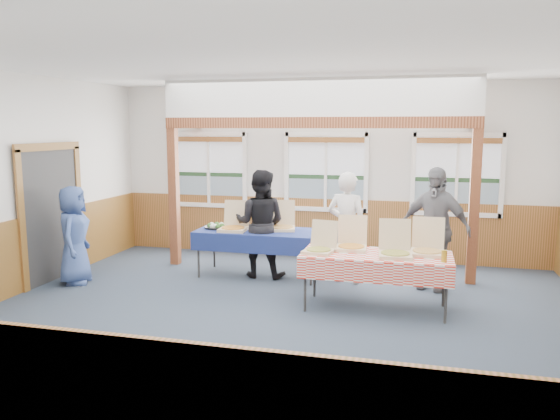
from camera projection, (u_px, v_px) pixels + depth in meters
The scene contains 29 objects.
floor at pixel (279, 319), 6.95m from camera, with size 8.00×8.00×0.00m, color #27333F.
ceiling at pixel (279, 61), 6.47m from camera, with size 8.00×8.00×0.00m, color white.
wall_back at pixel (326, 172), 10.06m from camera, with size 8.00×8.00×0.00m, color silver.
wall_front at pixel (138, 261), 3.36m from camera, with size 8.00×8.00×0.00m, color silver.
wall_left at pixel (5, 186), 7.69m from camera, with size 8.00×8.00×0.00m, color silver.
wainscot_back at pixel (325, 228), 10.20m from camera, with size 7.98×0.05×1.10m, color brown.
wainscot_front at pixel (146, 418), 3.54m from camera, with size 7.98×0.05×1.10m, color brown.
wainscot_left at pixel (12, 258), 7.84m from camera, with size 0.05×6.98×1.10m, color brown.
cased_opening at pixel (51, 215), 8.62m from camera, with size 0.06×1.30×2.10m, color #2D2D2D.
window_left at pixel (209, 166), 10.57m from camera, with size 1.56×0.10×1.46m.
window_mid at pixel (326, 168), 10.01m from camera, with size 1.56×0.10×1.46m.
window_right at pixel (457, 170), 9.45m from camera, with size 1.56×0.10×1.46m.
post_left at pixel (174, 197), 9.58m from camera, with size 0.15×0.15×2.40m, color #552612.
post_right at pixel (474, 207), 8.36m from camera, with size 0.15×0.15×2.40m, color #552612.
cross_beam at pixel (315, 123), 8.78m from camera, with size 5.15×0.18×0.18m, color #552612.
table_left at pixel (259, 233), 8.87m from camera, with size 2.21×1.61×0.76m.
table_right at pixel (376, 258), 7.23m from camera, with size 2.10×1.27×0.76m.
pizza_box_a at pixel (234, 226), 8.85m from camera, with size 0.46×0.55×0.46m.
pizza_box_b at pixel (282, 225), 8.93m from camera, with size 0.52×0.59×0.46m.
pizza_box_c at pixel (320, 248), 7.30m from camera, with size 0.44×0.51×0.41m.
pizza_box_d at pixel (351, 245), 7.48m from camera, with size 0.43×0.52×0.44m.
pizza_box_e at pixel (395, 251), 7.07m from camera, with size 0.46×0.54×0.46m.
pizza_box_f at pixel (427, 249), 7.19m from camera, with size 0.44×0.53×0.46m.
veggie_tray at pixel (216, 226), 9.04m from camera, with size 0.39×0.39×0.09m.
drink_glass at pixel (444, 256), 6.76m from camera, with size 0.07×0.07×0.15m, color #A9831C.
woman_white at pixel (347, 227), 8.48m from camera, with size 0.64×0.42×1.75m, color silver.
woman_black at pixel (260, 224), 8.82m from camera, with size 0.85×0.66×1.75m, color black.
man_blue at pixel (74, 235), 8.44m from camera, with size 0.75×0.49×1.53m, color #395290.
person_grey at pixel (434, 228), 8.13m from camera, with size 1.08×0.45×1.85m, color slate.
Camera 1 is at (1.66, -6.45, 2.42)m, focal length 35.00 mm.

